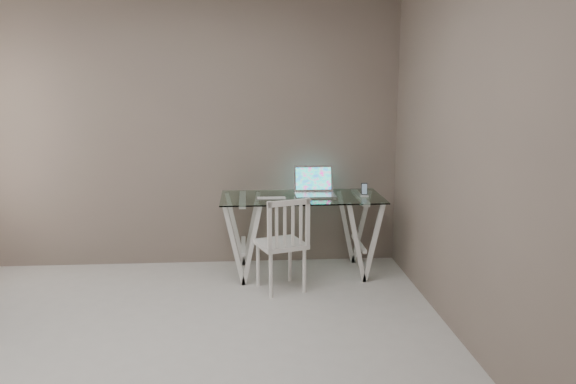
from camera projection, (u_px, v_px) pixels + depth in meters
name	position (u px, v px, depth m)	size (l,w,h in m)	color
room	(143.00, 96.00, 3.17)	(4.50, 4.52, 2.71)	beige
desk	(302.00, 234.00, 5.29)	(1.50, 0.70, 0.75)	silver
chair	(284.00, 240.00, 4.80)	(0.49, 0.49, 0.84)	white
laptop	(314.00, 188.00, 5.30)	(0.37, 0.32, 0.26)	silver
keyboard	(271.00, 198.00, 5.13)	(0.27, 0.12, 0.01)	silver
mouse	(305.00, 200.00, 4.98)	(0.10, 0.06, 0.03)	white
phone_dock	(364.00, 193.00, 5.22)	(0.07, 0.07, 0.12)	white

